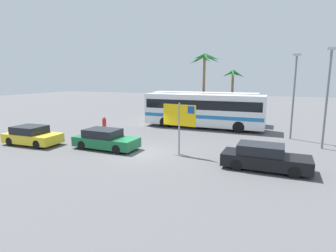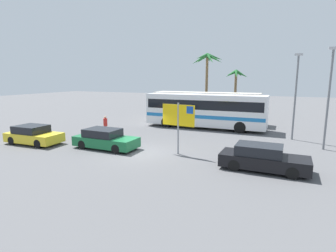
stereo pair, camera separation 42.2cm
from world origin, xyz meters
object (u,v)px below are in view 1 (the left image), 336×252
at_px(car_black, 264,158).
at_px(pedestrian_near_sign, 104,124).
at_px(car_yellow, 32,136).
at_px(bus_front_coach, 203,109).
at_px(car_green, 105,139).
at_px(bus_rear_coach, 204,105).
at_px(ferry_sign, 180,117).

bearing_deg(car_black, pedestrian_near_sign, 164.19).
bearing_deg(car_yellow, pedestrian_near_sign, 54.02).
bearing_deg(bus_front_coach, car_black, -59.67).
distance_m(car_green, pedestrian_near_sign, 4.28).
height_order(car_green, pedestrian_near_sign, pedestrian_near_sign).
bearing_deg(car_yellow, car_green, 8.34).
height_order(bus_rear_coach, ferry_sign, ferry_sign).
distance_m(bus_front_coach, car_yellow, 14.55).
xyz_separation_m(bus_rear_coach, car_green, (-3.22, -13.25, -1.15)).
distance_m(ferry_sign, pedestrian_near_sign, 8.18).
height_order(bus_front_coach, car_yellow, bus_front_coach).
bearing_deg(bus_rear_coach, ferry_sign, -81.69).
bearing_deg(car_black, car_green, 179.03).
bearing_deg(pedestrian_near_sign, bus_front_coach, -152.99).
height_order(car_yellow, car_black, same).
xyz_separation_m(car_yellow, pedestrian_near_sign, (3.02, 4.45, 0.31)).
bearing_deg(car_green, pedestrian_near_sign, 126.92).
bearing_deg(bus_front_coach, car_yellow, -131.48).
distance_m(bus_rear_coach, car_black, 15.28).
xyz_separation_m(car_black, pedestrian_near_sign, (-12.58, 3.81, 0.31)).
bearing_deg(car_green, bus_rear_coach, 77.29).
bearing_deg(ferry_sign, car_yellow, -163.46).
bearing_deg(car_black, bus_front_coach, 121.39).
xyz_separation_m(car_yellow, car_black, (15.60, 0.63, -0.00)).
bearing_deg(ferry_sign, bus_rear_coach, 105.95).
xyz_separation_m(bus_front_coach, car_black, (5.99, -10.24, -1.15)).
distance_m(bus_rear_coach, car_green, 13.68).
relative_size(ferry_sign, car_yellow, 0.79).
distance_m(bus_rear_coach, pedestrian_near_sign, 11.37).
bearing_deg(bus_front_coach, ferry_sign, -83.96).
height_order(car_yellow, car_green, same).
height_order(bus_rear_coach, car_yellow, bus_rear_coach).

